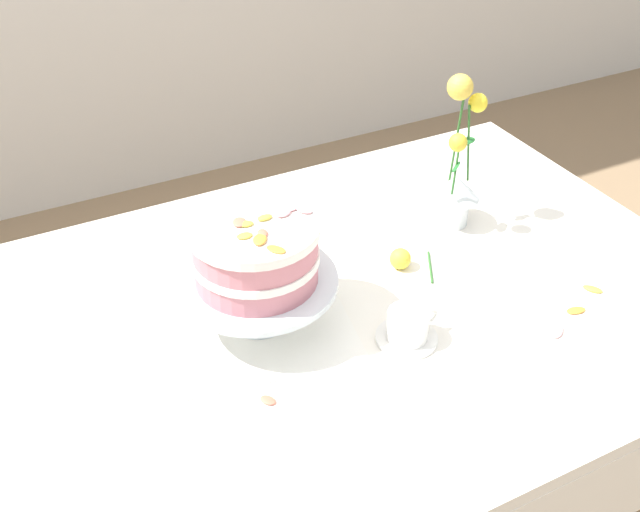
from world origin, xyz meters
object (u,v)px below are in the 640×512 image
Objects in this scene: teacup at (408,328)px; fallen_rose at (401,259)px; cake_stand at (257,286)px; layer_cake at (255,251)px; dining_table at (362,338)px; flower_vase at (457,175)px.

teacup reaches higher than fallen_rose.
cake_stand is 2.43× the size of teacup.
layer_cake is (0.00, -0.00, 0.08)m from cake_stand.
layer_cake is at bearing -42.27° from cake_stand.
fallen_rose is (0.12, 0.07, 0.11)m from dining_table.
flower_vase reaches higher than cake_stand.
fallen_rose is at bearing 4.06° from cake_stand.
layer_cake is (-0.20, 0.04, 0.25)m from dining_table.
flower_vase is 2.84× the size of teacup.
dining_table is 0.18m from fallen_rose.
flower_vase is 0.23m from fallen_rose.
teacup is (0.22, -0.17, -0.06)m from cake_stand.
teacup is 0.22m from fallen_rose.
cake_stand is at bearing -167.43° from flower_vase.
flower_vase is at bearing 43.70° from teacup.
cake_stand is 0.33m from fallen_rose.
layer_cake reaches higher than cake_stand.
teacup is at bearing -80.77° from dining_table.
cake_stand is at bearing 142.52° from teacup.
layer_cake reaches higher than dining_table.
fallen_rose is at bearing 60.96° from teacup.
flower_vase is at bearing 25.80° from fallen_rose.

